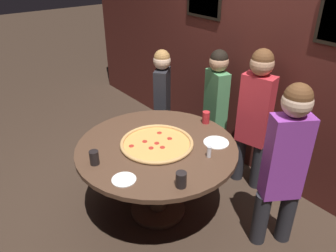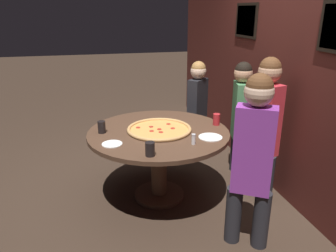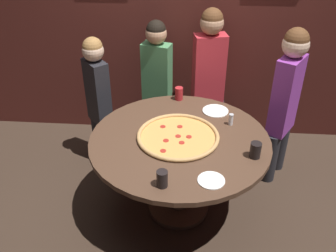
{
  "view_description": "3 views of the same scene",
  "coord_description": "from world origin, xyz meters",
  "px_view_note": "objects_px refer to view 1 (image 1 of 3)",
  "views": [
    {
      "loc": [
        1.94,
        -1.41,
        2.25
      ],
      "look_at": [
        0.11,
        0.04,
        0.97
      ],
      "focal_mm": 35.0,
      "sensor_mm": 36.0,
      "label": 1
    },
    {
      "loc": [
        2.97,
        -0.63,
        1.88
      ],
      "look_at": [
        -0.03,
        0.1,
        0.77
      ],
      "focal_mm": 35.0,
      "sensor_mm": 36.0,
      "label": 2
    },
    {
      "loc": [
        0.09,
        -2.37,
        2.39
      ],
      "look_at": [
        -0.09,
        -0.06,
        0.89
      ],
      "focal_mm": 40.0,
      "sensor_mm": 36.0,
      "label": 3
    }
  ],
  "objects_px": {
    "condiment_shaker": "(209,152)",
    "diner_centre_back": "(162,98)",
    "drink_cup_beside_pizza": "(181,180)",
    "diner_side_right": "(285,161)",
    "dining_table": "(157,160)",
    "drink_cup_far_right": "(206,117)",
    "diner_side_left": "(255,113)",
    "white_plate_right_side": "(216,142)",
    "diner_far_left": "(216,102)",
    "giant_pizza": "(157,143)",
    "white_plate_left_side": "(124,180)",
    "drink_cup_centre_back": "(94,158)"
  },
  "relations": [
    {
      "from": "diner_side_right",
      "to": "dining_table",
      "type": "bearing_deg",
      "value": -26.1
    },
    {
      "from": "drink_cup_centre_back",
      "to": "white_plate_left_side",
      "type": "distance_m",
      "value": 0.33
    },
    {
      "from": "white_plate_right_side",
      "to": "diner_far_left",
      "type": "distance_m",
      "value": 0.81
    },
    {
      "from": "dining_table",
      "to": "giant_pizza",
      "type": "height_order",
      "value": "giant_pizza"
    },
    {
      "from": "condiment_shaker",
      "to": "diner_side_left",
      "type": "height_order",
      "value": "diner_side_left"
    },
    {
      "from": "white_plate_right_side",
      "to": "condiment_shaker",
      "type": "bearing_deg",
      "value": -60.64
    },
    {
      "from": "condiment_shaker",
      "to": "giant_pizza",
      "type": "bearing_deg",
      "value": -152.16
    },
    {
      "from": "drink_cup_centre_back",
      "to": "condiment_shaker",
      "type": "height_order",
      "value": "drink_cup_centre_back"
    },
    {
      "from": "drink_cup_centre_back",
      "to": "white_plate_right_side",
      "type": "bearing_deg",
      "value": 69.14
    },
    {
      "from": "drink_cup_far_right",
      "to": "condiment_shaker",
      "type": "height_order",
      "value": "drink_cup_far_right"
    },
    {
      "from": "diner_centre_back",
      "to": "diner_far_left",
      "type": "bearing_deg",
      "value": -97.42
    },
    {
      "from": "drink_cup_far_right",
      "to": "white_plate_left_side",
      "type": "relative_size",
      "value": 0.65
    },
    {
      "from": "drink_cup_centre_back",
      "to": "white_plate_left_side",
      "type": "height_order",
      "value": "drink_cup_centre_back"
    },
    {
      "from": "diner_side_right",
      "to": "drink_cup_beside_pizza",
      "type": "bearing_deg",
      "value": 7.32
    },
    {
      "from": "giant_pizza",
      "to": "diner_centre_back",
      "type": "bearing_deg",
      "value": 139.87
    },
    {
      "from": "drink_cup_centre_back",
      "to": "diner_side_right",
      "type": "distance_m",
      "value": 1.47
    },
    {
      "from": "drink_cup_centre_back",
      "to": "diner_side_left",
      "type": "distance_m",
      "value": 1.6
    },
    {
      "from": "dining_table",
      "to": "diner_centre_back",
      "type": "height_order",
      "value": "diner_centre_back"
    },
    {
      "from": "giant_pizza",
      "to": "diner_centre_back",
      "type": "xyz_separation_m",
      "value": [
        -0.79,
        0.66,
        -0.02
      ]
    },
    {
      "from": "giant_pizza",
      "to": "white_plate_left_side",
      "type": "distance_m",
      "value": 0.54
    },
    {
      "from": "condiment_shaker",
      "to": "diner_centre_back",
      "type": "bearing_deg",
      "value": 159.78
    },
    {
      "from": "condiment_shaker",
      "to": "diner_side_left",
      "type": "distance_m",
      "value": 0.81
    },
    {
      "from": "giant_pizza",
      "to": "white_plate_right_side",
      "type": "xyz_separation_m",
      "value": [
        0.3,
        0.43,
        -0.01
      ]
    },
    {
      "from": "white_plate_left_side",
      "to": "diner_far_left",
      "type": "xyz_separation_m",
      "value": [
        -0.51,
        1.49,
        0.02
      ]
    },
    {
      "from": "diner_centre_back",
      "to": "white_plate_right_side",
      "type": "bearing_deg",
      "value": -142.44
    },
    {
      "from": "drink_cup_far_right",
      "to": "white_plate_right_side",
      "type": "bearing_deg",
      "value": -29.93
    },
    {
      "from": "drink_cup_beside_pizza",
      "to": "white_plate_right_side",
      "type": "xyz_separation_m",
      "value": [
        -0.26,
        0.63,
        -0.06
      ]
    },
    {
      "from": "white_plate_left_side",
      "to": "condiment_shaker",
      "type": "bearing_deg",
      "value": 76.37
    },
    {
      "from": "white_plate_right_side",
      "to": "drink_cup_centre_back",
      "type": "bearing_deg",
      "value": -110.86
    },
    {
      "from": "white_plate_right_side",
      "to": "diner_side_right",
      "type": "bearing_deg",
      "value": 11.1
    },
    {
      "from": "condiment_shaker",
      "to": "diner_side_right",
      "type": "distance_m",
      "value": 0.59
    },
    {
      "from": "giant_pizza",
      "to": "drink_cup_far_right",
      "type": "height_order",
      "value": "drink_cup_far_right"
    },
    {
      "from": "condiment_shaker",
      "to": "diner_side_left",
      "type": "relative_size",
      "value": 0.07
    },
    {
      "from": "dining_table",
      "to": "diner_centre_back",
      "type": "distance_m",
      "value": 1.06
    },
    {
      "from": "white_plate_left_side",
      "to": "diner_far_left",
      "type": "bearing_deg",
      "value": 108.99
    },
    {
      "from": "drink_cup_far_right",
      "to": "diner_centre_back",
      "type": "relative_size",
      "value": 0.09
    },
    {
      "from": "drink_cup_far_right",
      "to": "diner_side_right",
      "type": "height_order",
      "value": "diner_side_right"
    },
    {
      "from": "giant_pizza",
      "to": "drink_cup_centre_back",
      "type": "height_order",
      "value": "drink_cup_centre_back"
    },
    {
      "from": "giant_pizza",
      "to": "diner_far_left",
      "type": "distance_m",
      "value": 1.03
    },
    {
      "from": "diner_centre_back",
      "to": "condiment_shaker",
      "type": "bearing_deg",
      "value": -150.32
    },
    {
      "from": "drink_cup_centre_back",
      "to": "diner_side_right",
      "type": "height_order",
      "value": "diner_side_right"
    },
    {
      "from": "white_plate_left_side",
      "to": "diner_far_left",
      "type": "distance_m",
      "value": 1.57
    },
    {
      "from": "dining_table",
      "to": "white_plate_right_side",
      "type": "height_order",
      "value": "white_plate_right_side"
    },
    {
      "from": "drink_cup_beside_pizza",
      "to": "diner_side_left",
      "type": "relative_size",
      "value": 0.08
    },
    {
      "from": "drink_cup_beside_pizza",
      "to": "diner_far_left",
      "type": "distance_m",
      "value": 1.46
    },
    {
      "from": "drink_cup_beside_pizza",
      "to": "white_plate_right_side",
      "type": "height_order",
      "value": "drink_cup_beside_pizza"
    },
    {
      "from": "drink_cup_beside_pizza",
      "to": "diner_side_right",
      "type": "height_order",
      "value": "diner_side_right"
    },
    {
      "from": "dining_table",
      "to": "drink_cup_far_right",
      "type": "relative_size",
      "value": 11.77
    },
    {
      "from": "drink_cup_beside_pizza",
      "to": "diner_far_left",
      "type": "bearing_deg",
      "value": 124.56
    },
    {
      "from": "diner_far_left",
      "to": "diner_centre_back",
      "type": "height_order",
      "value": "diner_far_left"
    }
  ]
}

